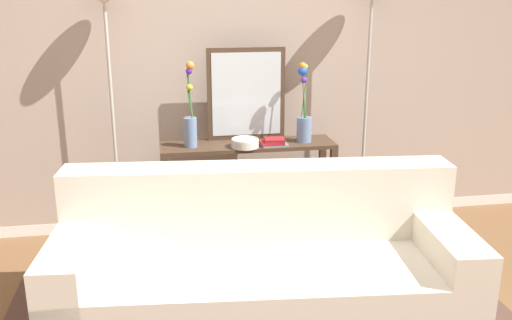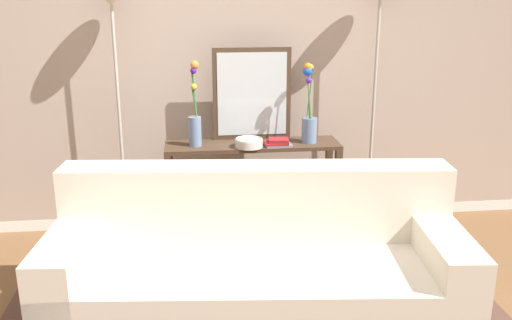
% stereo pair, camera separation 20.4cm
% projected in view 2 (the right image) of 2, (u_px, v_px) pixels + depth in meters
% --- Properties ---
extents(back_wall, '(12.00, 0.15, 2.66)m').
position_uv_depth(back_wall, '(227.00, 64.00, 4.46)').
color(back_wall, white).
rests_on(back_wall, ground).
extents(couch, '(2.41, 1.11, 0.88)m').
position_uv_depth(couch, '(257.00, 271.00, 3.28)').
color(couch, beige).
rests_on(couch, ground).
extents(console_table, '(1.31, 0.34, 0.78)m').
position_uv_depth(console_table, '(253.00, 174.00, 4.31)').
color(console_table, '#473323').
rests_on(console_table, ground).
extents(floor_lamp_left, '(0.28, 0.28, 1.89)m').
position_uv_depth(floor_lamp_left, '(114.00, 49.00, 4.03)').
color(floor_lamp_left, '#B7B2A8').
rests_on(floor_lamp_left, ground).
extents(floor_lamp_right, '(0.28, 0.28, 1.91)m').
position_uv_depth(floor_lamp_right, '(377.00, 44.00, 4.24)').
color(floor_lamp_right, '#B7B2A8').
rests_on(floor_lamp_right, ground).
extents(wall_mirror, '(0.60, 0.02, 0.70)m').
position_uv_depth(wall_mirror, '(252.00, 94.00, 4.27)').
color(wall_mirror, '#473323').
rests_on(wall_mirror, console_table).
extents(vase_tall_flowers, '(0.09, 0.11, 0.63)m').
position_uv_depth(vase_tall_flowers, '(195.00, 121.00, 4.11)').
color(vase_tall_flowers, '#6B84AD').
rests_on(vase_tall_flowers, console_table).
extents(vase_short_flowers, '(0.12, 0.12, 0.60)m').
position_uv_depth(vase_short_flowers, '(309.00, 116.00, 4.20)').
color(vase_short_flowers, '#6B84AD').
rests_on(vase_short_flowers, console_table).
extents(fruit_bowl, '(0.20, 0.20, 0.07)m').
position_uv_depth(fruit_bowl, '(249.00, 143.00, 4.13)').
color(fruit_bowl, silver).
rests_on(fruit_bowl, console_table).
extents(book_stack, '(0.20, 0.15, 0.05)m').
position_uv_depth(book_stack, '(278.00, 142.00, 4.17)').
color(book_stack, slate).
rests_on(book_stack, console_table).
extents(book_row_under_console, '(0.43, 0.18, 0.13)m').
position_uv_depth(book_row_under_console, '(212.00, 233.00, 4.41)').
color(book_row_under_console, '#6B3360').
rests_on(book_row_under_console, ground).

